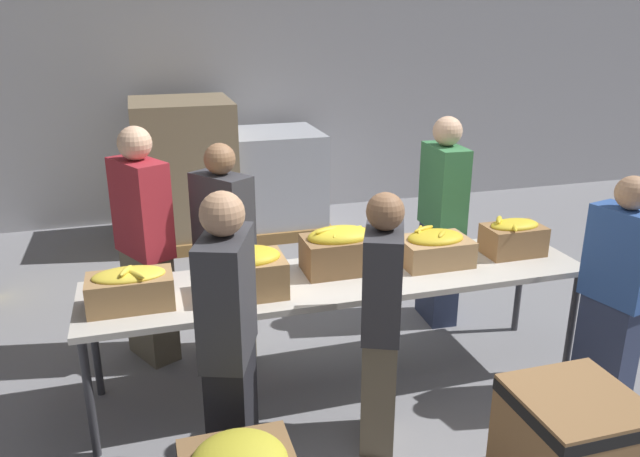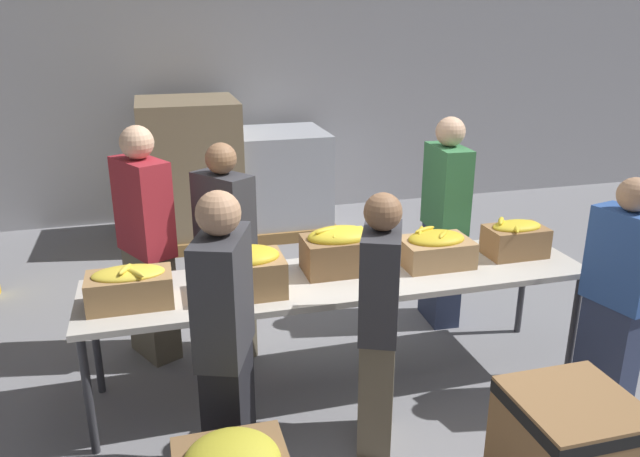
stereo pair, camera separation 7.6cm
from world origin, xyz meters
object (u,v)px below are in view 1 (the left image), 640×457
object	(u,v)px
volunteer_2	(145,248)
pallet_stack_2	(250,186)
donation_bin_1	(571,443)
banana_box_3	(435,247)
pallet_stack_0	(185,173)
sorting_table	(341,283)
volunteer_0	(225,255)
volunteer_3	(615,295)
banana_box_0	(130,288)
volunteer_1	(381,325)
volunteer_5	(229,347)
volunteer_4	(441,223)
pallet_stack_1	(276,182)
banana_box_1	(248,271)
banana_box_2	(340,249)
banana_box_4	(513,237)

from	to	relation	value
volunteer_2	pallet_stack_2	size ratio (longest dim) A/B	1.71
volunteer_2	donation_bin_1	xyz separation A→B (m)	(2.03, -2.11, -0.52)
banana_box_3	pallet_stack_0	distance (m)	3.52
sorting_table	volunteer_0	size ratio (longest dim) A/B	2.06
volunteer_2	volunteer_3	world-z (taller)	volunteer_2
banana_box_0	volunteer_3	bearing A→B (deg)	-11.68
volunteer_1	volunteer_5	size ratio (longest dim) A/B	0.94
volunteer_5	volunteer_4	bearing A→B (deg)	-33.17
volunteer_2	pallet_stack_1	xyz separation A→B (m)	(1.51, 2.56, -0.29)
sorting_table	banana_box_1	size ratio (longest dim) A/B	7.48
banana_box_1	volunteer_1	world-z (taller)	volunteer_1
volunteer_0	pallet_stack_2	world-z (taller)	volunteer_0
banana_box_3	pallet_stack_0	world-z (taller)	pallet_stack_0
sorting_table	volunteer_3	xyz separation A→B (m)	(1.59, -0.68, 0.00)
volunteer_5	volunteer_3	bearing A→B (deg)	-68.60
banana_box_1	volunteer_3	xyz separation A→B (m)	(2.22, -0.59, -0.20)
banana_box_2	volunteer_2	bearing A→B (deg)	152.02
banana_box_0	pallet_stack_1	xyz separation A→B (m)	(1.61, 3.38, -0.35)
volunteer_5	pallet_stack_2	bearing A→B (deg)	8.53
banana_box_0	volunteer_0	distance (m)	0.94
banana_box_3	volunteer_5	size ratio (longest dim) A/B	0.29
banana_box_4	pallet_stack_2	size ratio (longest dim) A/B	0.41
banana_box_2	pallet_stack_0	size ratio (longest dim) A/B	0.31
banana_box_0	banana_box_2	size ratio (longest dim) A/B	1.01
banana_box_2	volunteer_0	distance (m)	0.87
volunteer_1	donation_bin_1	world-z (taller)	volunteer_1
volunteer_0	pallet_stack_1	size ratio (longest dim) A/B	1.38
banana_box_0	banana_box_3	size ratio (longest dim) A/B	1.04
sorting_table	banana_box_4	bearing A→B (deg)	1.49
volunteer_4	sorting_table	bearing A→B (deg)	-54.30
banana_box_3	pallet_stack_2	bearing A→B (deg)	100.64
banana_box_2	volunteer_1	xyz separation A→B (m)	(0.01, -0.73, -0.19)
banana_box_4	pallet_stack_0	world-z (taller)	pallet_stack_0
banana_box_2	banana_box_1	bearing A→B (deg)	-164.48
banana_box_0	pallet_stack_0	distance (m)	3.37
banana_box_0	banana_box_3	xyz separation A→B (m)	(2.00, 0.10, -0.00)
banana_box_0	volunteer_5	world-z (taller)	volunteer_5
banana_box_1	volunteer_2	world-z (taller)	volunteer_2
volunteer_0	volunteer_4	distance (m)	1.76
sorting_table	banana_box_4	world-z (taller)	banana_box_4
pallet_stack_2	donation_bin_1	bearing A→B (deg)	-80.84
sorting_table	banana_box_1	distance (m)	0.67
banana_box_3	volunteer_1	size ratio (longest dim) A/B	0.30
banana_box_2	pallet_stack_0	distance (m)	3.25
banana_box_2	volunteer_5	size ratio (longest dim) A/B	0.29
sorting_table	volunteer_3	world-z (taller)	volunteer_3
volunteer_1	volunteer_0	bearing A→B (deg)	53.12
banana_box_2	banana_box_4	xyz separation A→B (m)	(1.28, -0.05, -0.03)
banana_box_2	pallet_stack_0	xyz separation A→B (m)	(-0.75, 3.15, -0.19)
volunteer_2	pallet_stack_0	bearing A→B (deg)	141.63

